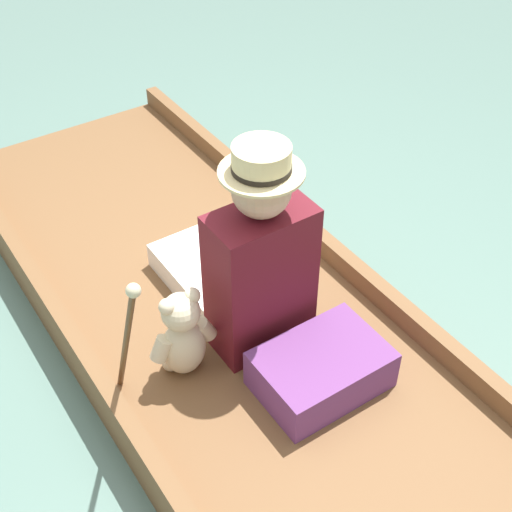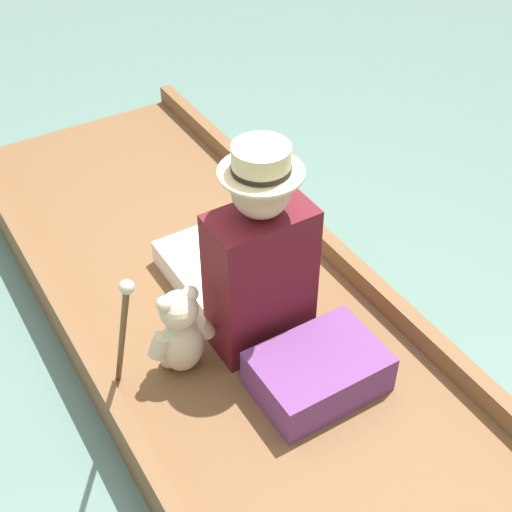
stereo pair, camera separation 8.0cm
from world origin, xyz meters
The scene contains 7 objects.
ground_plane centered at (0.00, 0.00, 0.00)m, with size 16.00×16.00×0.00m, color slate.
punt_boat centered at (0.00, 0.00, 0.08)m, with size 1.18×3.36×0.23m.
seat_cushion centered at (0.10, -0.50, 0.22)m, with size 0.45×0.31×0.16m.
seated_person centered at (0.06, -0.10, 0.45)m, with size 0.37×0.75×0.85m.
teddy_bear centered at (-0.26, -0.17, 0.32)m, with size 0.26×0.15×0.38m.
wine_glass centered at (0.42, 0.16, 0.20)m, with size 0.08×0.08×0.09m.
walking_cane centered at (-0.49, -0.27, 0.55)m, with size 0.04×0.31×0.70m.
Camera 2 is at (-0.93, -1.78, 2.16)m, focal length 50.00 mm.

